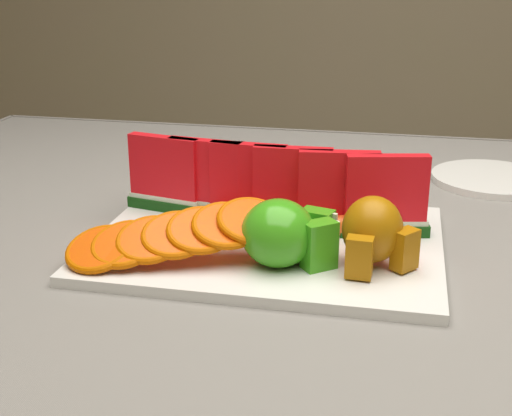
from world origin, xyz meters
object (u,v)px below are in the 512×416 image
(apple_cluster, at_px, (285,234))
(side_plate, at_px, (492,179))
(platter, at_px, (268,243))
(pear_cluster, at_px, (374,232))
(fork, at_px, (227,156))

(apple_cluster, relative_size, side_plate, 0.55)
(platter, xyz_separation_m, apple_cluster, (0.03, -0.06, 0.04))
(platter, distance_m, pear_cluster, 0.14)
(platter, relative_size, side_plate, 1.92)
(side_plate, bearing_deg, apple_cluster, -123.42)
(apple_cluster, bearing_deg, fork, 111.95)
(apple_cluster, bearing_deg, pear_cluster, 7.15)
(pear_cluster, height_order, fork, pear_cluster)
(pear_cluster, distance_m, side_plate, 0.41)
(pear_cluster, xyz_separation_m, side_plate, (0.16, 0.37, -0.05))
(platter, bearing_deg, fork, 111.18)
(platter, bearing_deg, apple_cluster, -63.70)
(apple_cluster, distance_m, fork, 0.46)
(side_plate, xyz_separation_m, fork, (-0.42, 0.05, -0.00))
(platter, relative_size, apple_cluster, 3.51)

